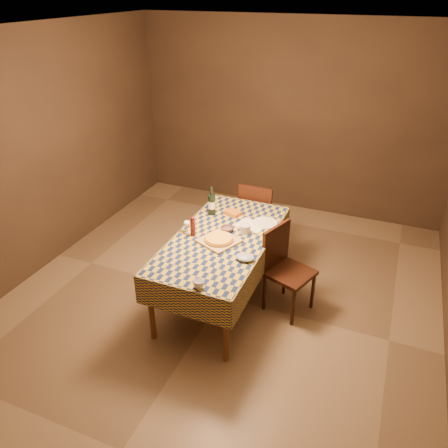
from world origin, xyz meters
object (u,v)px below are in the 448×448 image
(cutting_board, at_px, (219,241))
(wine_bottle, at_px, (212,204))
(dining_table, at_px, (222,244))
(bowl, at_px, (227,229))
(pizza, at_px, (219,239))
(chair_right, at_px, (284,264))
(chair_far, at_px, (258,213))
(white_plate, at_px, (265,223))

(cutting_board, xyz_separation_m, wine_bottle, (-0.31, 0.52, 0.11))
(dining_table, height_order, bowl, bowl)
(dining_table, bearing_deg, pizza, -87.54)
(cutting_board, distance_m, bowl, 0.24)
(wine_bottle, height_order, chair_right, wine_bottle)
(dining_table, xyz_separation_m, cutting_board, (0.00, -0.09, 0.09))
(chair_far, bearing_deg, pizza, -91.14)
(dining_table, distance_m, chair_far, 1.11)
(cutting_board, xyz_separation_m, white_plate, (0.31, 0.54, -0.00))
(dining_table, bearing_deg, chair_right, 11.14)
(pizza, distance_m, bowl, 0.24)
(pizza, xyz_separation_m, bowl, (-0.01, 0.24, -0.02))
(white_plate, bearing_deg, pizza, -120.22)
(cutting_board, relative_size, chair_right, 0.37)
(cutting_board, distance_m, white_plate, 0.62)
(dining_table, relative_size, wine_bottle, 5.61)
(chair_far, bearing_deg, chair_right, -58.00)
(bowl, bearing_deg, cutting_board, -88.02)
(chair_far, xyz_separation_m, chair_right, (0.60, -0.97, 0.00))
(wine_bottle, xyz_separation_m, white_plate, (0.62, 0.01, -0.12))
(wine_bottle, xyz_separation_m, chair_right, (0.93, -0.31, -0.37))
(cutting_board, height_order, bowl, bowl)
(white_plate, bearing_deg, bowl, -136.97)
(chair_far, height_order, chair_right, same)
(bowl, height_order, white_plate, bowl)
(cutting_board, height_order, pizza, pizza)
(dining_table, relative_size, chair_far, 1.98)
(wine_bottle, distance_m, chair_far, 0.83)
(dining_table, relative_size, white_plate, 6.85)
(pizza, xyz_separation_m, wine_bottle, (-0.31, 0.52, 0.09))
(white_plate, xyz_separation_m, chair_far, (-0.29, 0.65, -0.26))
(wine_bottle, bearing_deg, chair_far, 63.47)
(pizza, distance_m, chair_right, 0.72)
(pizza, height_order, white_plate, pizza)
(white_plate, height_order, chair_right, chair_right)
(white_plate, distance_m, chair_far, 0.75)
(dining_table, height_order, chair_right, chair_right)
(dining_table, relative_size, pizza, 6.10)
(pizza, relative_size, white_plate, 1.12)
(cutting_board, relative_size, wine_bottle, 1.05)
(cutting_board, distance_m, chair_right, 0.71)
(white_plate, xyz_separation_m, chair_right, (0.32, -0.32, -0.26))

